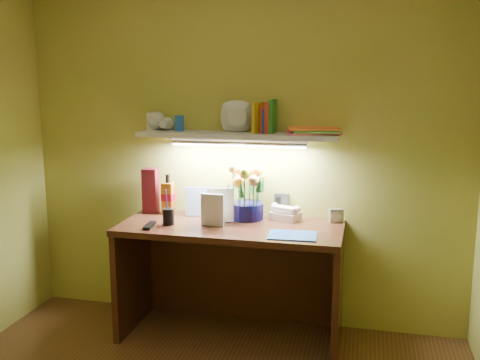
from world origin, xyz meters
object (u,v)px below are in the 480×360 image
telephone (286,212)px  desk (231,281)px  flower_bouquet (247,191)px  whisky_bottle (168,194)px  desk_clock (336,216)px

telephone → desk: bearing=-126.8°
flower_bouquet → whisky_bottle: flower_bouquet is taller
desk → desk_clock: size_ratio=15.99×
desk → flower_bouquet: bearing=68.1°
desk_clock → whisky_bottle: size_ratio=0.32×
desk → desk_clock: bearing=19.1°
desk → whisky_bottle: 0.73m
desk_clock → telephone: bearing=163.5°
flower_bouquet → whisky_bottle: (-0.55, 0.01, -0.05)m
desk → telephone: (0.32, 0.20, 0.43)m
telephone → desk_clock: size_ratio=2.00×
desk → telephone: telephone is taller
desk → whisky_bottle: size_ratio=5.13×
telephone → desk_clock: telephone is taller
flower_bouquet → telephone: 0.29m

